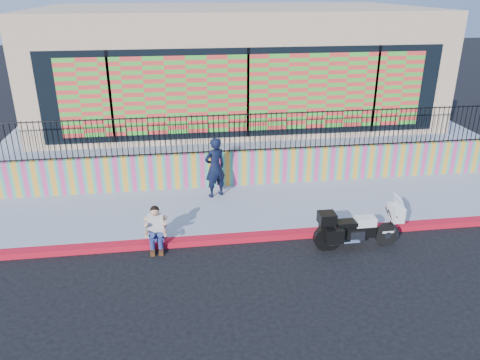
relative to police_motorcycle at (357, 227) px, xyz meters
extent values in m
plane|color=black|center=(-1.93, 0.71, -0.55)|extent=(90.00, 90.00, 0.00)
cube|color=#AA0C21|center=(-1.93, 0.71, -0.48)|extent=(16.00, 0.30, 0.15)
cube|color=#9099AD|center=(-1.93, 2.36, -0.48)|extent=(16.00, 3.00, 0.15)
cube|color=#DA397E|center=(-1.93, 3.96, 0.15)|extent=(16.00, 0.20, 1.10)
cube|color=#9099AD|center=(-1.93, 9.06, 0.07)|extent=(16.00, 10.00, 1.25)
cube|color=tan|center=(-1.93, 8.86, 2.70)|extent=(14.00, 8.00, 4.00)
cube|color=black|center=(-1.93, 4.84, 2.30)|extent=(12.60, 0.04, 2.80)
cube|color=#E83A33|center=(-1.93, 4.81, 2.30)|extent=(11.48, 0.02, 2.40)
cylinder|color=black|center=(0.81, 0.00, -0.26)|extent=(0.59, 0.13, 0.59)
cylinder|color=black|center=(-0.72, 0.00, -0.26)|extent=(0.59, 0.13, 0.59)
cube|color=black|center=(0.04, 0.00, -0.10)|extent=(0.86, 0.25, 0.31)
cube|color=silver|center=(0.00, 0.00, -0.19)|extent=(0.36, 0.31, 0.27)
cube|color=silver|center=(0.20, 0.00, 0.15)|extent=(0.50, 0.29, 0.22)
cube|color=black|center=(-0.27, 0.00, 0.13)|extent=(0.50, 0.31, 0.11)
cube|color=silver|center=(0.97, 0.00, 0.33)|extent=(0.27, 0.47, 0.38)
cube|color=silver|center=(1.00, 0.00, 0.62)|extent=(0.16, 0.41, 0.30)
cube|color=black|center=(-0.77, 0.00, 0.30)|extent=(0.40, 0.38, 0.27)
cube|color=black|center=(-0.63, -0.27, -0.06)|extent=(0.43, 0.16, 0.36)
cube|color=black|center=(-0.63, 0.27, -0.06)|extent=(0.43, 0.16, 0.36)
cube|color=silver|center=(0.81, 0.00, -0.17)|extent=(0.29, 0.14, 0.05)
imported|color=black|center=(-3.15, 3.20, 0.50)|extent=(0.78, 0.67, 1.81)
cube|color=navy|center=(-4.84, 0.81, -0.31)|extent=(0.36, 0.28, 0.18)
cube|color=silver|center=(-4.84, 0.77, 0.04)|extent=(0.38, 0.27, 0.54)
sphere|color=tan|center=(-4.84, 0.73, 0.40)|extent=(0.21, 0.21, 0.21)
cube|color=#472814|center=(-4.94, 0.37, -0.50)|extent=(0.11, 0.26, 0.10)
cube|color=#472814|center=(-4.74, 0.37, -0.50)|extent=(0.11, 0.26, 0.10)
camera|label=1|loc=(-4.21, -9.54, 5.44)|focal=35.00mm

